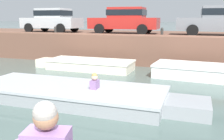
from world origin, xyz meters
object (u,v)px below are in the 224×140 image
object	(u,v)px
boat_moored_west_cream	(86,64)
mooring_bollard_west	(55,30)
car_leftmost_silver	(52,19)
car_left_inner_red	(125,19)
mooring_bollard_mid	(162,32)
motorboat_passing	(77,94)
boat_moored_central_white	(221,73)
car_centre_grey	(221,19)

from	to	relation	value
boat_moored_west_cream	mooring_bollard_west	size ratio (longest dim) A/B	11.49
car_leftmost_silver	car_left_inner_red	world-z (taller)	same
boat_moored_west_cream	mooring_bollard_mid	xyz separation A→B (m)	(3.44, 1.86, 1.61)
car_left_inner_red	mooring_bollard_west	distance (m)	4.21
boat_moored_west_cream	motorboat_passing	world-z (taller)	motorboat_passing
boat_moored_central_white	motorboat_passing	size ratio (longest dim) A/B	0.82
motorboat_passing	car_leftmost_silver	distance (m)	9.98
motorboat_passing	car_left_inner_red	xyz separation A→B (m)	(-0.75, 7.85, 2.24)
car_left_inner_red	motorboat_passing	bearing A→B (deg)	-84.55
boat_moored_west_cream	car_centre_grey	size ratio (longest dim) A/B	1.15
motorboat_passing	mooring_bollard_west	bearing A→B (deg)	125.99
boat_moored_central_white	car_left_inner_red	size ratio (longest dim) A/B	1.48
mooring_bollard_west	car_leftmost_silver	bearing A→B (deg)	127.03
boat_moored_west_cream	car_leftmost_silver	world-z (taller)	car_leftmost_silver
motorboat_passing	car_left_inner_red	size ratio (longest dim) A/B	1.80
boat_moored_west_cream	car_leftmost_silver	size ratio (longest dim) A/B	1.32
boat_moored_west_cream	mooring_bollard_west	world-z (taller)	mooring_bollard_west
motorboat_passing	mooring_bollard_mid	size ratio (longest dim) A/B	16.59
boat_moored_west_cream	boat_moored_central_white	world-z (taller)	boat_moored_central_white
motorboat_passing	boat_moored_west_cream	bearing A→B (deg)	111.44
boat_moored_west_cream	mooring_bollard_west	distance (m)	3.78
boat_moored_west_cream	boat_moored_central_white	size ratio (longest dim) A/B	0.84
boat_moored_west_cream	motorboat_passing	size ratio (longest dim) A/B	0.69
motorboat_passing	mooring_bollard_west	distance (m)	8.10
boat_moored_west_cream	motorboat_passing	xyz separation A→B (m)	(1.79, -4.56, -0.03)
motorboat_passing	car_centre_grey	size ratio (longest dim) A/B	1.67
boat_moored_west_cream	car_left_inner_red	world-z (taller)	car_left_inner_red
mooring_bollard_mid	motorboat_passing	bearing A→B (deg)	-104.38
boat_moored_central_white	car_leftmost_silver	distance (m)	10.97
car_left_inner_red	mooring_bollard_mid	xyz separation A→B (m)	(2.39, -1.43, -0.61)
motorboat_passing	car_centre_grey	xyz separation A→B (m)	(4.52, 7.85, 2.24)
car_leftmost_silver	motorboat_passing	bearing A→B (deg)	-53.82
boat_moored_central_white	mooring_bollard_mid	world-z (taller)	mooring_bollard_mid
mooring_bollard_west	mooring_bollard_mid	world-z (taller)	same
car_left_inner_red	mooring_bollard_mid	size ratio (longest dim) A/B	9.23
car_leftmost_silver	mooring_bollard_mid	bearing A→B (deg)	-10.96
mooring_bollard_west	mooring_bollard_mid	distance (m)	6.31
car_leftmost_silver	car_left_inner_red	xyz separation A→B (m)	(4.99, 0.00, 0.00)
car_left_inner_red	car_centre_grey	size ratio (longest dim) A/B	0.93
motorboat_passing	mooring_bollard_mid	bearing A→B (deg)	75.62
car_leftmost_silver	boat_moored_central_white	bearing A→B (deg)	-18.69
car_centre_grey	mooring_bollard_mid	distance (m)	3.27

